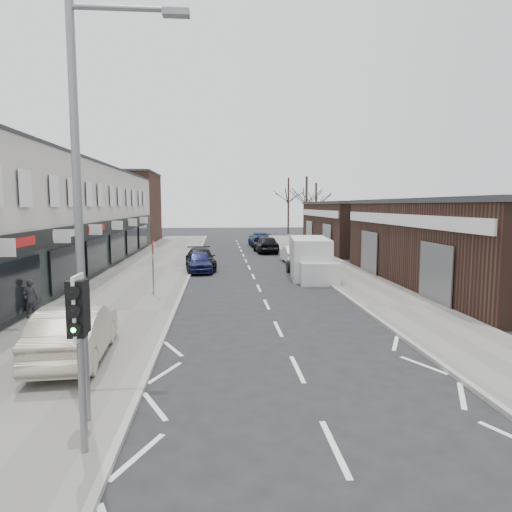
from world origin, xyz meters
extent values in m
plane|color=black|center=(0.00, 0.00, 0.00)|extent=(160.00, 160.00, 0.00)
cube|color=slate|center=(-6.75, 22.00, 0.06)|extent=(5.50, 64.00, 0.12)
cube|color=slate|center=(5.75, 22.00, 0.06)|extent=(3.50, 64.00, 0.12)
cube|color=beige|center=(-13.50, 19.50, 3.55)|extent=(8.00, 41.00, 7.10)
cube|color=#492B1F|center=(-13.50, 45.00, 4.00)|extent=(8.00, 10.00, 8.00)
cube|color=#342017|center=(12.50, 14.00, 2.25)|extent=(10.00, 18.00, 4.50)
cube|color=#342017|center=(12.50, 34.00, 2.25)|extent=(10.00, 16.00, 4.50)
cylinder|color=slate|center=(-4.40, -2.00, 1.62)|extent=(0.12, 0.12, 3.00)
cube|color=silver|center=(-4.40, -2.00, 2.67)|extent=(0.05, 0.55, 1.10)
cube|color=black|center=(-4.40, -2.12, 2.67)|extent=(0.28, 0.22, 0.95)
sphere|color=#0CE533|center=(-4.40, -2.24, 2.37)|extent=(0.18, 0.18, 0.18)
cube|color=black|center=(-4.40, -1.88, 2.67)|extent=(0.26, 0.20, 0.90)
cylinder|color=slate|center=(-4.70, -0.80, 4.12)|extent=(0.16, 0.16, 8.00)
cylinder|color=slate|center=(-3.80, -0.80, 7.92)|extent=(1.80, 0.10, 0.10)
cube|color=slate|center=(-2.80, -0.80, 7.87)|extent=(0.50, 0.22, 0.12)
cylinder|color=slate|center=(-5.20, 12.00, 1.37)|extent=(0.07, 0.07, 2.50)
cube|color=white|center=(-5.15, 12.00, 1.97)|extent=(0.04, 0.45, 0.25)
cube|color=silver|center=(3.40, 17.60, 1.20)|extent=(2.67, 5.43, 2.39)
cube|color=silver|center=(3.40, 14.52, 0.62)|extent=(2.19, 1.12, 1.26)
cylinder|color=black|center=(2.43, 15.76, 0.40)|extent=(0.25, 0.80, 0.80)
cylinder|color=black|center=(4.37, 15.76, 0.40)|extent=(0.25, 0.80, 0.80)
cylinder|color=black|center=(2.43, 19.44, 0.40)|extent=(0.25, 0.80, 0.80)
cylinder|color=black|center=(4.37, 19.44, 0.40)|extent=(0.25, 0.80, 0.80)
imported|color=#B2A38E|center=(-6.05, 2.95, 0.88)|extent=(1.95, 4.74, 1.53)
imported|color=black|center=(-9.20, 7.86, 0.87)|extent=(0.60, 0.46, 1.50)
imported|color=#141941|center=(-3.40, 20.18, 0.69)|extent=(1.96, 4.17, 1.38)
imported|color=black|center=(-3.39, 21.58, 0.71)|extent=(2.41, 5.04, 1.42)
imported|color=white|center=(3.50, 24.60, 0.65)|extent=(1.48, 3.96, 1.29)
imported|color=black|center=(2.20, 31.98, 0.80)|extent=(2.20, 4.81, 1.60)
imported|color=#152042|center=(2.20, 38.54, 0.77)|extent=(2.27, 5.34, 1.54)
camera|label=1|loc=(-2.04, -9.67, 4.37)|focal=32.00mm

